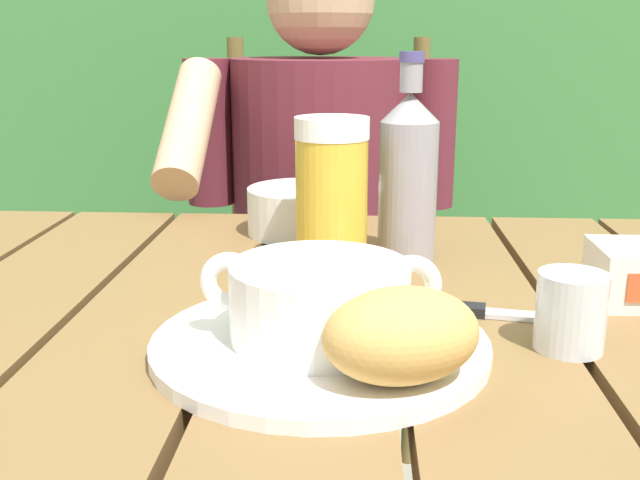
{
  "coord_description": "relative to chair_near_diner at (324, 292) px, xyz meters",
  "views": [
    {
      "loc": [
        0.04,
        -0.65,
        1.01
      ],
      "look_at": [
        0.01,
        0.03,
        0.83
      ],
      "focal_mm": 42.23,
      "sensor_mm": 36.0,
      "label": 1
    }
  ],
  "objects": [
    {
      "name": "person_eating",
      "position": [
        -0.0,
        -0.2,
        0.22
      ],
      "size": [
        0.48,
        0.47,
        1.19
      ],
      "color": "maroon",
      "rests_on": "ground_plane"
    },
    {
      "name": "chair_near_diner",
      "position": [
        0.0,
        0.0,
        0.0
      ],
      "size": [
        0.44,
        0.43,
        1.01
      ],
      "color": "brown",
      "rests_on": "ground_plane"
    },
    {
      "name": "diner_bowl",
      "position": [
        -0.0,
        -0.54,
        0.3
      ],
      "size": [
        0.15,
        0.15,
        0.06
      ],
      "color": "white",
      "rests_on": "dining_table"
    },
    {
      "name": "dining_table",
      "position": [
        0.03,
        -0.87,
        0.18
      ],
      "size": [
        1.38,
        0.86,
        0.76
      ],
      "color": "brown",
      "rests_on": "ground_plane"
    },
    {
      "name": "beer_bottle",
      "position": [
        0.13,
        -0.66,
        0.37
      ],
      "size": [
        0.07,
        0.07,
        0.24
      ],
      "color": "gray",
      "rests_on": "dining_table"
    },
    {
      "name": "water_glass_small",
      "position": [
        0.25,
        -0.92,
        0.31
      ],
      "size": [
        0.06,
        0.06,
        0.07
      ],
      "color": "silver",
      "rests_on": "dining_table"
    },
    {
      "name": "beer_glass",
      "position": [
        0.04,
        -0.7,
        0.36
      ],
      "size": [
        0.08,
        0.08,
        0.17
      ],
      "color": "gold",
      "rests_on": "dining_table"
    },
    {
      "name": "table_knife",
      "position": [
        0.19,
        -0.85,
        0.28
      ],
      "size": [
        0.17,
        0.05,
        0.01
      ],
      "color": "silver",
      "rests_on": "dining_table"
    },
    {
      "name": "serving_plate",
      "position": [
        0.04,
        -0.94,
        0.28
      ],
      "size": [
        0.28,
        0.28,
        0.01
      ],
      "color": "white",
      "rests_on": "dining_table"
    },
    {
      "name": "soup_bowl",
      "position": [
        0.04,
        -0.94,
        0.32
      ],
      "size": [
        0.2,
        0.15,
        0.07
      ],
      "color": "white",
      "rests_on": "serving_plate"
    },
    {
      "name": "bread_roll",
      "position": [
        0.11,
        -1.01,
        0.32
      ],
      "size": [
        0.15,
        0.13,
        0.07
      ],
      "color": "tan",
      "rests_on": "serving_plate"
    }
  ]
}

